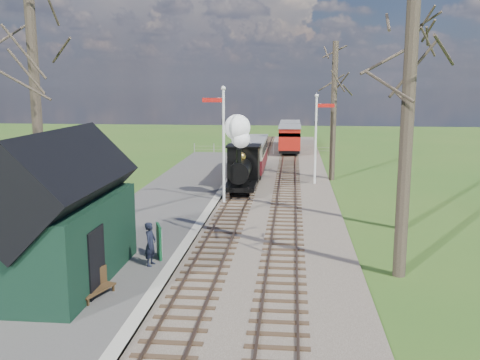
# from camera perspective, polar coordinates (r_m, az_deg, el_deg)

# --- Properties ---
(ground) EXTENTS (140.00, 140.00, 0.00)m
(ground) POSITION_cam_1_polar(r_m,az_deg,el_deg) (13.44, -7.80, -18.04)
(ground) COLOR #2D591C
(ground) RESTS_ON ground
(distant_hills) EXTENTS (114.40, 48.00, 22.02)m
(distant_hills) POSITION_cam_1_polar(r_m,az_deg,el_deg) (79.16, 4.39, -6.29)
(distant_hills) COLOR #385B23
(distant_hills) RESTS_ON ground
(ballast_bed) EXTENTS (8.00, 60.00, 0.10)m
(ballast_bed) POSITION_cam_1_polar(r_m,az_deg,el_deg) (34.11, 2.91, -0.37)
(ballast_bed) COLOR brown
(ballast_bed) RESTS_ON ground
(track_near) EXTENTS (1.60, 60.00, 0.15)m
(track_near) POSITION_cam_1_polar(r_m,az_deg,el_deg) (34.19, 0.73, -0.25)
(track_near) COLOR brown
(track_near) RESTS_ON ground
(track_far) EXTENTS (1.60, 60.00, 0.15)m
(track_far) POSITION_cam_1_polar(r_m,az_deg,el_deg) (34.07, 5.09, -0.33)
(track_far) COLOR brown
(track_far) RESTS_ON ground
(platform) EXTENTS (5.00, 44.00, 0.20)m
(platform) POSITION_cam_1_polar(r_m,az_deg,el_deg) (27.01, -8.17, -3.21)
(platform) COLOR #474442
(platform) RESTS_ON ground
(coping_strip) EXTENTS (0.40, 44.00, 0.21)m
(coping_strip) POSITION_cam_1_polar(r_m,az_deg,el_deg) (26.56, -3.34, -3.34)
(coping_strip) COLOR #B2AD9E
(coping_strip) RESTS_ON ground
(station_shed) EXTENTS (3.25, 6.30, 4.78)m
(station_shed) POSITION_cam_1_polar(r_m,az_deg,el_deg) (17.55, -18.70, -3.74)
(station_shed) COLOR black
(station_shed) RESTS_ON platform
(semaphore_near) EXTENTS (1.22, 0.24, 6.22)m
(semaphore_near) POSITION_cam_1_polar(r_m,az_deg,el_deg) (27.87, -1.90, 4.65)
(semaphore_near) COLOR silver
(semaphore_near) RESTS_ON ground
(semaphore_far) EXTENTS (1.22, 0.24, 5.72)m
(semaphore_far) POSITION_cam_1_polar(r_m,az_deg,el_deg) (33.66, 8.22, 5.06)
(semaphore_far) COLOR silver
(semaphore_far) RESTS_ON ground
(bare_trees) EXTENTS (15.51, 22.39, 12.00)m
(bare_trees) POSITION_cam_1_polar(r_m,az_deg,el_deg) (21.67, 1.57, 7.25)
(bare_trees) COLOR #382D23
(bare_trees) RESTS_ON ground
(fence_line) EXTENTS (12.60, 0.08, 1.00)m
(fence_line) POSITION_cam_1_polar(r_m,az_deg,el_deg) (47.91, 2.54, 3.32)
(fence_line) COLOR slate
(fence_line) RESTS_ON ground
(locomotive) EXTENTS (1.81, 4.22, 4.52)m
(locomotive) POSITION_cam_1_polar(r_m,az_deg,el_deg) (30.48, 0.16, 2.23)
(locomotive) COLOR black
(locomotive) RESTS_ON ground
(coach) EXTENTS (2.11, 7.23, 2.22)m
(coach) POSITION_cam_1_polar(r_m,az_deg,el_deg) (36.54, 1.09, 2.69)
(coach) COLOR black
(coach) RESTS_ON ground
(red_carriage_a) EXTENTS (1.97, 4.89, 2.08)m
(red_carriage_a) POSITION_cam_1_polar(r_m,az_deg,el_deg) (48.39, 5.32, 4.42)
(red_carriage_a) COLOR black
(red_carriage_a) RESTS_ON ground
(red_carriage_b) EXTENTS (1.97, 4.89, 2.08)m
(red_carriage_b) POSITION_cam_1_polar(r_m,az_deg,el_deg) (53.86, 5.36, 5.01)
(red_carriage_b) COLOR black
(red_carriage_b) RESTS_ON ground
(sign_board) EXTENTS (0.39, 0.80, 1.21)m
(sign_board) POSITION_cam_1_polar(r_m,az_deg,el_deg) (19.40, -8.61, -6.47)
(sign_board) COLOR #0F4A25
(sign_board) RESTS_ON platform
(bench) EXTENTS (0.79, 1.40, 0.77)m
(bench) POSITION_cam_1_polar(r_m,az_deg,el_deg) (16.42, -15.30, -10.78)
(bench) COLOR #402C16
(bench) RESTS_ON platform
(person) EXTENTS (0.44, 0.60, 1.51)m
(person) POSITION_cam_1_polar(r_m,az_deg,el_deg) (18.60, -9.53, -6.74)
(person) COLOR black
(person) RESTS_ON platform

